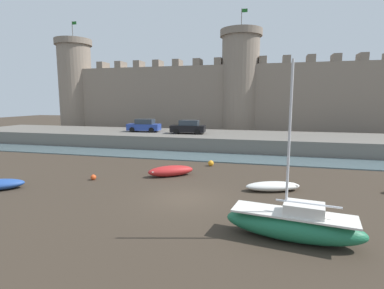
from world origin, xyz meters
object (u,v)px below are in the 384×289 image
(mooring_buoy_mid_mud, at_px, (93,177))
(rowboat_midflat_centre, at_px, (171,171))
(rowboat_near_channel_right, at_px, (273,186))
(car_quay_centre_east, at_px, (188,127))
(mooring_buoy_near_shore, at_px, (211,163))
(car_quay_west, at_px, (144,126))
(sailboat_foreground_left, at_px, (293,224))

(mooring_buoy_mid_mud, bearing_deg, rowboat_midflat_centre, 25.96)
(rowboat_near_channel_right, xyz_separation_m, car_quay_centre_east, (-9.76, 15.97, 2.05))
(mooring_buoy_mid_mud, xyz_separation_m, car_quay_centre_east, (2.43, 16.49, 2.16))
(car_quay_centre_east, bearing_deg, rowboat_midflat_centre, -79.95)
(mooring_buoy_near_shore, bearing_deg, car_quay_west, 135.07)
(car_quay_west, distance_m, car_quay_centre_east, 6.02)
(rowboat_near_channel_right, height_order, mooring_buoy_mid_mud, rowboat_near_channel_right)
(rowboat_near_channel_right, distance_m, sailboat_foreground_left, 6.64)
(mooring_buoy_near_shore, distance_m, car_quay_west, 15.26)
(mooring_buoy_mid_mud, height_order, car_quay_centre_east, car_quay_centre_east)
(rowboat_midflat_centre, xyz_separation_m, car_quay_centre_east, (-2.50, 14.09, 1.94))
(mooring_buoy_mid_mud, bearing_deg, car_quay_west, 101.70)
(mooring_buoy_near_shore, xyz_separation_m, mooring_buoy_mid_mud, (-7.15, -6.48, -0.05))
(sailboat_foreground_left, bearing_deg, mooring_buoy_near_shore, 114.59)
(rowboat_near_channel_right, height_order, car_quay_west, car_quay_west)
(car_quay_centre_east, bearing_deg, car_quay_west, 173.63)
(mooring_buoy_mid_mud, bearing_deg, mooring_buoy_near_shore, 42.21)
(rowboat_near_channel_right, distance_m, mooring_buoy_near_shore, 7.81)
(car_quay_west, bearing_deg, car_quay_centre_east, -6.37)
(mooring_buoy_near_shore, bearing_deg, mooring_buoy_mid_mud, -137.79)
(rowboat_near_channel_right, relative_size, car_quay_west, 0.85)
(mooring_buoy_near_shore, height_order, mooring_buoy_mid_mud, mooring_buoy_near_shore)
(mooring_buoy_near_shore, xyz_separation_m, car_quay_centre_east, (-4.72, 10.01, 2.11))
(sailboat_foreground_left, bearing_deg, rowboat_near_channel_right, 96.10)
(rowboat_near_channel_right, bearing_deg, car_quay_west, 133.41)
(car_quay_west, height_order, car_quay_centre_east, same)
(mooring_buoy_near_shore, bearing_deg, rowboat_near_channel_right, -49.79)
(sailboat_foreground_left, bearing_deg, mooring_buoy_mid_mud, 154.77)
(rowboat_midflat_centre, bearing_deg, sailboat_foreground_left, -46.77)
(rowboat_midflat_centre, height_order, mooring_buoy_near_shore, rowboat_midflat_centre)
(mooring_buoy_mid_mud, relative_size, car_quay_centre_east, 0.09)
(mooring_buoy_mid_mud, bearing_deg, rowboat_near_channel_right, 2.43)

